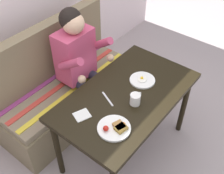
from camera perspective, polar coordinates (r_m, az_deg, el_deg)
name	(u,v)px	position (r m, az deg, el deg)	size (l,w,h in m)	color
ground_plane	(124,148)	(2.76, 2.50, -12.44)	(8.00, 8.00, 0.00)	#A69798
table	(127,101)	(2.26, 2.99, -2.95)	(1.20, 0.70, 0.73)	black
couch	(64,90)	(2.86, -9.70, -0.58)	(1.44, 0.56, 1.00)	#74664B
person	(81,59)	(2.54, -6.40, 5.71)	(0.45, 0.61, 1.21)	#C14367
plate_breakfast	(115,128)	(1.95, 0.63, -8.34)	(0.24, 0.24, 0.05)	white
plate_eggs	(142,80)	(2.32, 6.22, 1.43)	(0.21, 0.21, 0.04)	white
coffee_mug	(135,99)	(2.10, 4.81, -2.43)	(0.12, 0.08, 0.09)	white
napkin	(82,115)	(2.05, -6.15, -5.74)	(0.11, 0.10, 0.01)	silver
fork	(108,99)	(2.15, -0.91, -2.44)	(0.01, 0.17, 0.01)	silver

